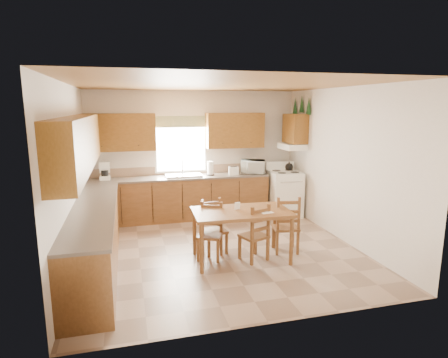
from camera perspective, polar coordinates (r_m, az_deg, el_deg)
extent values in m
plane|color=gray|center=(6.39, -0.63, -10.75)|extent=(4.50, 4.50, 0.00)
plane|color=olive|center=(5.94, -0.69, 14.21)|extent=(4.50, 4.50, 0.00)
plane|color=silver|center=(5.90, -22.37, 0.24)|extent=(4.50, 4.50, 0.00)
plane|color=silver|center=(6.91, 17.76, 2.01)|extent=(4.50, 4.50, 0.00)
plane|color=silver|center=(8.20, -4.49, 3.84)|extent=(4.50, 4.50, 0.00)
plane|color=silver|center=(3.92, 7.38, -4.13)|extent=(4.50, 4.50, 0.00)
cube|color=brown|center=(8.01, -6.65, -2.99)|extent=(3.75, 0.60, 0.88)
cube|color=brown|center=(5.95, -19.02, -8.53)|extent=(0.60, 3.60, 0.88)
cube|color=brown|center=(7.91, -6.73, 0.25)|extent=(3.75, 0.63, 0.04)
cube|color=brown|center=(5.82, -19.30, -4.25)|extent=(0.63, 3.60, 0.04)
cube|color=#96765C|center=(8.18, -7.03, 1.37)|extent=(3.75, 0.01, 0.18)
cube|color=brown|center=(7.86, -15.58, 6.87)|extent=(1.41, 0.33, 0.75)
cube|color=brown|center=(8.19, 1.66, 7.42)|extent=(1.25, 0.33, 0.75)
cube|color=brown|center=(5.66, -21.28, 5.07)|extent=(0.33, 3.60, 0.75)
cube|color=brown|center=(8.21, 10.79, 7.55)|extent=(0.33, 0.62, 0.62)
cube|color=white|center=(8.22, 10.38, 4.91)|extent=(0.44, 0.62, 0.12)
cube|color=white|center=(8.10, -6.57, 5.14)|extent=(1.13, 0.02, 1.18)
cube|color=white|center=(8.09, -6.57, 5.14)|extent=(1.05, 0.01, 1.10)
cube|color=#46602D|center=(8.03, -6.62, 8.67)|extent=(1.19, 0.01, 0.24)
cube|color=silver|center=(7.92, -6.19, 0.56)|extent=(0.75, 0.45, 0.04)
cone|color=#1A4723|center=(7.97, 12.78, 10.83)|extent=(0.22, 0.22, 0.36)
cone|color=#1A4723|center=(8.26, 11.75, 11.15)|extent=(0.22, 0.22, 0.36)
cone|color=#1A4723|center=(8.54, 10.77, 10.90)|extent=(0.22, 0.22, 0.36)
cube|color=white|center=(8.31, 9.25, -2.26)|extent=(0.70, 0.72, 0.96)
cube|color=white|center=(7.87, -17.72, 1.08)|extent=(0.23, 0.26, 0.32)
cylinder|color=white|center=(7.99, -2.10, 1.65)|extent=(0.15, 0.15, 0.30)
cube|color=white|center=(8.08, 1.47, 1.28)|extent=(0.22, 0.15, 0.17)
imported|color=white|center=(8.26, 4.41, 1.89)|extent=(0.57, 0.49, 0.29)
cube|color=brown|center=(5.88, 2.64, -8.57)|extent=(1.52, 0.91, 0.80)
cube|color=brown|center=(5.87, 4.58, -8.07)|extent=(0.48, 0.47, 0.90)
cube|color=brown|center=(6.27, 9.37, -6.73)|extent=(0.46, 0.44, 0.95)
cube|color=brown|center=(5.91, -2.17, -8.04)|extent=(0.48, 0.47, 0.88)
cube|color=brown|center=(6.13, -1.47, -7.35)|extent=(0.41, 0.40, 0.87)
cube|color=white|center=(5.75, 6.25, -4.93)|extent=(0.22, 0.27, 0.00)
cube|color=white|center=(5.82, 2.05, -4.11)|extent=(0.09, 0.03, 0.11)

